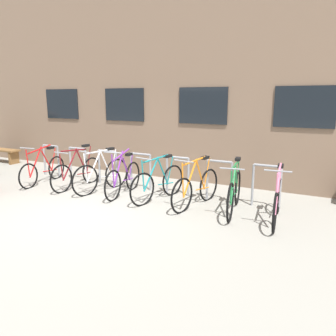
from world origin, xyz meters
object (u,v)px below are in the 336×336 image
bicycle_maroon (77,172)px  bicycle_green (234,192)px  bicycle_red (43,169)px  bicycle_white (102,175)px  bicycle_pink (277,201)px  bicycle_purple (123,178)px  bicycle_orange (196,188)px  bicycle_teal (158,183)px  wooden_bench (2,153)px

bicycle_maroon → bicycle_green: bearing=0.4°
bicycle_red → bicycle_white: bearing=3.4°
bicycle_pink → bicycle_purple: size_ratio=1.05×
bicycle_orange → bicycle_maroon: bicycle_maroon is taller
bicycle_teal → bicycle_green: size_ratio=0.94×
bicycle_red → bicycle_maroon: bearing=5.9°
bicycle_green → bicycle_maroon: bearing=-179.6°
bicycle_orange → bicycle_maroon: bearing=-179.6°
bicycle_teal → bicycle_white: bicycle_white is taller
bicycle_maroon → wooden_bench: (-4.55, 1.24, -0.05)m
bicycle_pink → bicycle_maroon: 4.83m
bicycle_pink → bicycle_orange: (-1.63, 0.13, 0.00)m
bicycle_teal → wooden_bench: bearing=169.9°
bicycle_white → bicycle_green: size_ratio=0.94×
bicycle_red → bicycle_orange: (4.27, 0.13, 0.03)m
bicycle_orange → wooden_bench: 7.84m
bicycle_red → wooden_bench: size_ratio=1.18×
bicycle_teal → bicycle_red: size_ratio=0.99×
bicycle_green → bicycle_purple: (-2.61, -0.03, -0.02)m
bicycle_pink → bicycle_green: 0.84m
bicycle_white → bicycle_red: bicycle_white is taller
bicycle_teal → bicycle_purple: bicycle_purple is taller
bicycle_red → bicycle_orange: size_ratio=1.00×
bicycle_green → bicycle_purple: bicycle_purple is taller
bicycle_teal → wooden_bench: bicycle_teal is taller
bicycle_teal → bicycle_white: (-1.54, -0.03, 0.01)m
wooden_bench → bicycle_teal: bearing=-10.1°
bicycle_white → bicycle_red: bearing=-176.6°
bicycle_pink → bicycle_purple: 3.44m
wooden_bench → bicycle_maroon: bearing=-15.3°
bicycle_white → bicycle_purple: bearing=0.2°
wooden_bench → bicycle_green: bearing=-8.1°
bicycle_teal → bicycle_white: bearing=-179.0°
bicycle_teal → bicycle_purple: bearing=-178.5°
bicycle_green → bicycle_purple: bearing=-179.4°
bicycle_orange → bicycle_pink: bearing=-4.6°
bicycle_teal → wooden_bench: (-6.85, 1.22, -0.05)m
bicycle_pink → bicycle_green: bicycle_pink is taller
bicycle_pink → bicycle_red: (-5.90, -0.00, -0.02)m
bicycle_red → bicycle_pink: bearing=0.0°
bicycle_teal → bicycle_red: 3.38m
bicycle_teal → bicycle_green: 1.70m
bicycle_purple → wooden_bench: size_ratio=1.15×
bicycle_red → bicycle_green: size_ratio=0.95×
bicycle_pink → bicycle_white: (-4.07, 0.11, 0.01)m
bicycle_maroon → bicycle_purple: bearing=0.1°
bicycle_pink → bicycle_white: size_ratio=1.04×
bicycle_teal → bicycle_pink: 2.53m
bicycle_maroon → bicycle_pink: bearing=-1.3°
bicycle_orange → bicycle_purple: (-1.81, -0.02, -0.01)m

